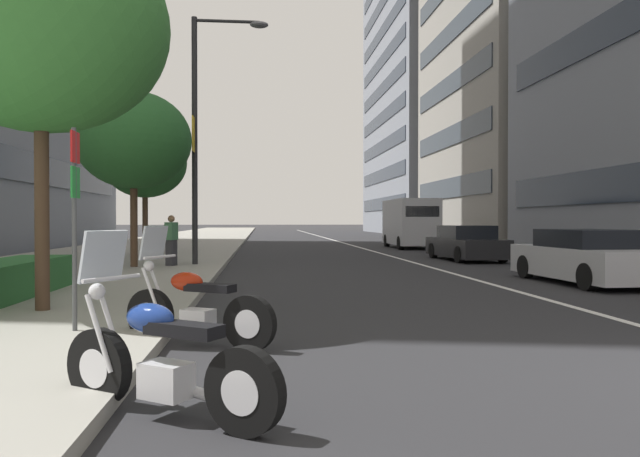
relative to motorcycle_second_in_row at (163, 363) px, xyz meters
name	(u,v)px	position (x,y,z in m)	size (l,w,h in m)	color
sidewalk_right_plaza	(160,247)	(29.78, 4.90, -0.37)	(160.00, 8.97, 0.15)	gray
lane_centre_stripe	(346,244)	(34.78, -6.37, -0.44)	(110.00, 0.16, 0.01)	silver
motorcycle_second_in_row	(163,363)	(0.00, 0.00, 0.00)	(1.31, 1.85, 1.49)	black
motorcycle_by_sign_pole	(196,310)	(2.77, 0.04, 0.01)	(1.19, 1.94, 1.50)	black
car_far_down_avenue	(586,258)	(9.34, -8.77, 0.20)	(4.51, 2.02, 1.34)	#B7B7BC
car_approaching_light	(466,244)	(18.03, -8.74, 0.19)	(4.61, 2.00, 1.36)	black
delivery_van_ahead	(410,222)	(28.34, -9.09, 1.00)	(5.53, 2.24, 2.71)	#B7B7BC
parking_sign_by_curb	(75,204)	(3.15, 1.60, 1.33)	(0.32, 0.06, 2.60)	#47494C
street_lamp_with_banners	(206,117)	(14.82, 1.00, 4.44)	(1.26, 2.46, 7.91)	#232326
street_tree_by_lamp_post	(41,25)	(5.03, 2.66, 4.19)	(3.97, 3.97, 6.18)	#473323
street_tree_near_plaza_corner	(134,140)	(13.97, 3.09, 3.55)	(3.48, 3.48, 5.33)	#473323
street_tree_far_plaza	(145,163)	(19.93, 3.87, 3.43)	(3.31, 3.31, 5.14)	#473323
pedestrian_on_plaza	(171,240)	(14.34, 2.03, 0.49)	(0.47, 0.39, 1.57)	#2D2D33
office_tower_far_left_down_avenue	(471,53)	(66.44, -26.07, 21.44)	(26.76, 21.92, 43.78)	gray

